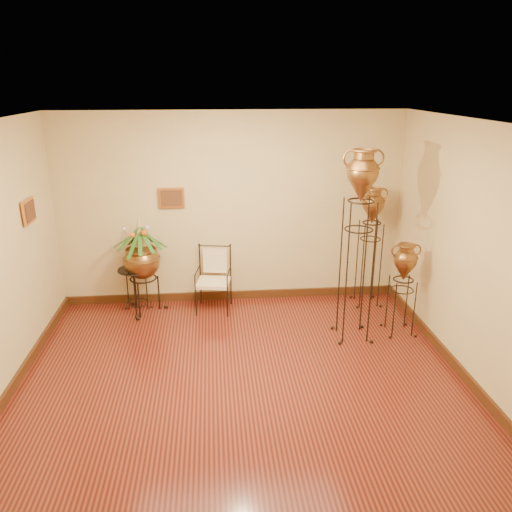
{
  "coord_description": "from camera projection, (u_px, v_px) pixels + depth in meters",
  "views": [
    {
      "loc": [
        -0.28,
        -4.56,
        3.17
      ],
      "look_at": [
        0.25,
        1.3,
        1.1
      ],
      "focal_mm": 35.0,
      "sensor_mm": 36.0,
      "label": 1
    }
  ],
  "objects": [
    {
      "name": "amphora_mid",
      "position": [
        370.0,
        246.0,
        7.25
      ],
      "size": [
        0.52,
        0.52,
        1.78
      ],
      "rotation": [
        0.0,
        0.0,
        -0.38
      ],
      "color": "black",
      "rests_on": "ground"
    },
    {
      "name": "amphora_short",
      "position": [
        402.0,
        289.0,
        6.47
      ],
      "size": [
        0.49,
        0.49,
        1.25
      ],
      "rotation": [
        0.0,
        0.0,
        -0.34
      ],
      "color": "black",
      "rests_on": "ground"
    },
    {
      "name": "armchair",
      "position": [
        213.0,
        280.0,
        7.16
      ],
      "size": [
        0.59,
        0.56,
        0.93
      ],
      "rotation": [
        0.0,
        0.0,
        -0.16
      ],
      "color": "black",
      "rests_on": "ground"
    },
    {
      "name": "side_table",
      "position": [
        136.0,
        289.0,
        7.14
      ],
      "size": [
        0.58,
        0.58,
        0.84
      ],
      "rotation": [
        0.0,
        0.0,
        -0.32
      ],
      "color": "black",
      "rests_on": "ground"
    },
    {
      "name": "room_shell",
      "position": [
        242.0,
        239.0,
        4.79
      ],
      "size": [
        5.02,
        5.02,
        2.81
      ],
      "color": "#D2C487",
      "rests_on": "ground"
    },
    {
      "name": "amphora_tall",
      "position": [
        358.0,
        245.0,
        6.14
      ],
      "size": [
        0.54,
        0.54,
        2.45
      ],
      "rotation": [
        0.0,
        0.0,
        0.14
      ],
      "color": "black",
      "rests_on": "ground"
    },
    {
      "name": "ground",
      "position": [
        244.0,
        393.0,
        5.36
      ],
      "size": [
        5.0,
        5.0,
        0.0
      ],
      "primitive_type": "plane",
      "color": "maroon",
      "rests_on": "ground"
    },
    {
      "name": "planter_urn",
      "position": [
        142.0,
        257.0,
        6.99
      ],
      "size": [
        1.01,
        1.01,
        1.49
      ],
      "rotation": [
        0.0,
        0.0,
        0.32
      ],
      "color": "black",
      "rests_on": "ground"
    }
  ]
}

